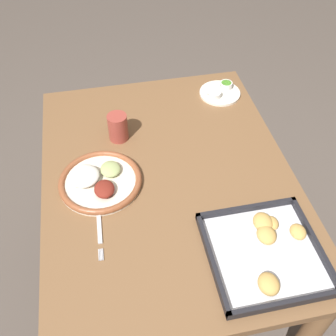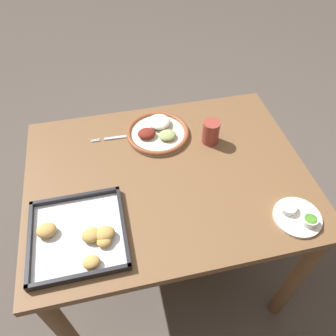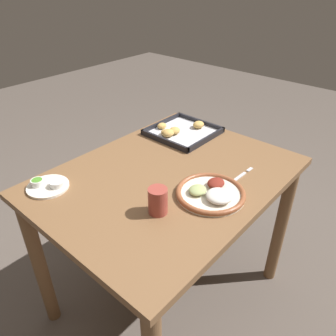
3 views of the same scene
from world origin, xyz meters
name	(u,v)px [view 1 (image 1 of 3)]	position (x,y,z in m)	size (l,w,h in m)	color
ground_plane	(168,285)	(0.00, 0.00, 0.00)	(8.00, 8.00, 0.00)	#564C44
dining_table	(168,200)	(0.00, 0.00, 0.63)	(1.04, 0.79, 0.76)	brown
dinner_plate	(99,181)	(-0.01, -0.22, 0.77)	(0.26, 0.26, 0.05)	beige
fork	(99,224)	(0.15, -0.23, 0.76)	(0.21, 0.02, 0.00)	silver
saucer_plate	(220,92)	(-0.38, 0.28, 0.77)	(0.16, 0.16, 0.03)	white
baking_tray	(266,249)	(0.33, 0.20, 0.77)	(0.30, 0.30, 0.04)	black
drinking_cup	(118,127)	(-0.21, -0.13, 0.81)	(0.07, 0.07, 0.10)	#993D33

